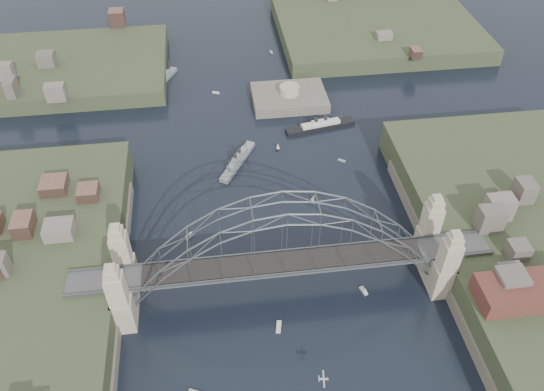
% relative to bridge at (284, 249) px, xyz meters
% --- Properties ---
extents(ground, '(500.00, 500.00, 0.00)m').
position_rel_bridge_xyz_m(ground, '(0.00, 0.00, -12.32)').
color(ground, black).
rests_on(ground, ground).
extents(bridge, '(84.00, 13.80, 24.60)m').
position_rel_bridge_xyz_m(bridge, '(0.00, 0.00, 0.00)').
color(bridge, '#49494B').
rests_on(bridge, ground).
extents(headland_nw, '(60.00, 45.00, 9.00)m').
position_rel_bridge_xyz_m(headland_nw, '(-55.00, 95.00, -11.82)').
color(headland_nw, '#343D25').
rests_on(headland_nw, ground).
extents(headland_ne, '(70.00, 55.00, 9.50)m').
position_rel_bridge_xyz_m(headland_ne, '(50.00, 110.00, -11.57)').
color(headland_ne, '#343D25').
rests_on(headland_ne, ground).
extents(fort_island, '(22.00, 16.00, 9.40)m').
position_rel_bridge_xyz_m(fort_island, '(12.00, 70.00, -12.66)').
color(fort_island, '#60594E').
rests_on(fort_island, ground).
extents(wharf_shed, '(20.00, 8.00, 4.00)m').
position_rel_bridge_xyz_m(wharf_shed, '(44.00, -14.00, -2.32)').
color(wharf_shed, '#592D26').
rests_on(wharf_shed, shore_east).
extents(finger_pier, '(4.00, 22.00, 1.40)m').
position_rel_bridge_xyz_m(finger_pier, '(39.00, -28.00, -11.62)').
color(finger_pier, '#49494B').
rests_on(finger_pier, ground).
extents(naval_cruiser_near, '(10.58, 16.23, 5.20)m').
position_rel_bridge_xyz_m(naval_cruiser_near, '(-5.89, 42.52, -11.52)').
color(naval_cruiser_near, gray).
rests_on(naval_cruiser_near, ground).
extents(naval_cruiser_far, '(9.10, 14.75, 5.24)m').
position_rel_bridge_xyz_m(naval_cruiser_far, '(-26.10, 86.77, -11.51)').
color(naval_cruiser_far, gray).
rests_on(naval_cruiser_far, ground).
extents(ocean_liner, '(20.58, 6.38, 5.01)m').
position_rel_bridge_xyz_m(ocean_liner, '(18.77, 55.28, -11.55)').
color(ocean_liner, black).
rests_on(ocean_liner, ground).
extents(aeroplane, '(1.76, 3.24, 0.47)m').
position_rel_bridge_xyz_m(aeroplane, '(3.24, -23.83, -7.10)').
color(aeroplane, silver).
extents(small_boat_a, '(2.57, 2.71, 1.43)m').
position_rel_bridge_xyz_m(small_boat_a, '(-19.00, 17.42, -12.04)').
color(small_boat_a, silver).
rests_on(small_boat_a, ground).
extents(small_boat_b, '(1.28, 1.77, 2.38)m').
position_rel_bridge_xyz_m(small_boat_b, '(11.09, 25.41, -11.32)').
color(small_boat_b, silver).
rests_on(small_boat_b, ground).
extents(small_boat_c, '(1.46, 2.89, 0.45)m').
position_rel_bridge_xyz_m(small_boat_c, '(-2.22, -9.16, -12.17)').
color(small_boat_c, silver).
rests_on(small_boat_c, ground).
extents(small_boat_d, '(2.12, 1.81, 0.45)m').
position_rel_bridge_xyz_m(small_boat_d, '(21.45, 39.85, -12.17)').
color(small_boat_d, silver).
rests_on(small_boat_d, ground).
extents(small_boat_e, '(1.57, 3.14, 0.45)m').
position_rel_bridge_xyz_m(small_boat_e, '(-34.95, 49.73, -12.17)').
color(small_boat_e, silver).
rests_on(small_boat_e, ground).
extents(small_boat_f, '(1.52, 1.70, 2.38)m').
position_rel_bridge_xyz_m(small_boat_f, '(5.35, 47.09, -11.32)').
color(small_boat_f, silver).
rests_on(small_boat_f, ground).
extents(small_boat_h, '(2.34, 1.47, 0.45)m').
position_rel_bridge_xyz_m(small_boat_h, '(-9.79, 77.82, -12.17)').
color(small_boat_h, silver).
rests_on(small_boat_h, ground).
extents(small_boat_i, '(2.89, 1.57, 1.43)m').
position_rel_bridge_xyz_m(small_boat_i, '(30.93, 9.24, -12.04)').
color(small_boat_i, silver).
rests_on(small_boat_i, ground).
extents(small_boat_k, '(1.19, 1.95, 1.43)m').
position_rel_bridge_xyz_m(small_boat_k, '(10.47, 101.19, -12.03)').
color(small_boat_k, silver).
rests_on(small_boat_k, ground).
extents(small_boat_l, '(2.72, 1.40, 1.43)m').
position_rel_bridge_xyz_m(small_boat_l, '(-44.88, 24.81, -12.04)').
color(small_boat_l, silver).
rests_on(small_boat_l, ground).
extents(small_boat_m, '(1.47, 2.43, 1.43)m').
position_rel_bridge_xyz_m(small_boat_m, '(16.38, -2.76, -12.04)').
color(small_boat_m, silver).
rests_on(small_boat_m, ground).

